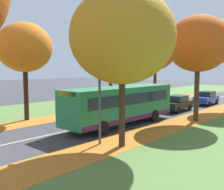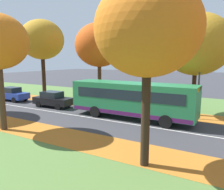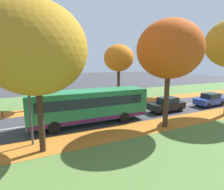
% 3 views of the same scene
% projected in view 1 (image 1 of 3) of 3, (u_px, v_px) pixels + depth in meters
% --- Properties ---
extents(grass_verge_left, '(12.00, 90.00, 0.01)m').
position_uv_depth(grass_verge_left, '(98.00, 103.00, 33.58)').
color(grass_verge_left, '#517538').
rests_on(grass_verge_left, ground).
extents(leaf_litter_left, '(2.80, 60.00, 0.00)m').
position_uv_depth(leaf_litter_left, '(88.00, 112.00, 26.08)').
color(leaf_litter_left, '#B26B23').
rests_on(leaf_litter_left, grass_verge_left).
extents(leaf_litter_right, '(2.80, 60.00, 0.00)m').
position_uv_depth(leaf_litter_right, '(169.00, 126.00, 19.92)').
color(leaf_litter_right, '#B26B23').
rests_on(leaf_litter_right, grass_verge_right).
extents(road_centre_line, '(0.12, 80.00, 0.01)m').
position_uv_depth(road_centre_line, '(160.00, 110.00, 27.42)').
color(road_centre_line, silver).
rests_on(road_centre_line, ground).
extents(tree_left_near, '(4.58, 4.58, 8.20)m').
position_uv_depth(tree_left_near, '(24.00, 48.00, 21.75)').
color(tree_left_near, black).
rests_on(tree_left_near, ground).
extents(tree_left_mid, '(4.08, 4.08, 7.87)m').
position_uv_depth(tree_left_mid, '(111.00, 54.00, 29.42)').
color(tree_left_mid, '#422D1E').
rests_on(tree_left_mid, ground).
extents(tree_left_far, '(5.41, 5.41, 9.05)m').
position_uv_depth(tree_left_far, '(155.00, 52.00, 35.52)').
color(tree_left_far, '#382619').
rests_on(tree_left_far, ground).
extents(tree_right_near, '(5.78, 5.78, 8.72)m').
position_uv_depth(tree_right_near, '(122.00, 37.00, 14.23)').
color(tree_right_near, '#382619').
rests_on(tree_right_near, ground).
extents(tree_right_mid, '(5.14, 5.14, 8.71)m').
position_uv_depth(tree_right_mid, '(198.00, 44.00, 21.39)').
color(tree_right_mid, '#422D1E').
rests_on(tree_right_mid, ground).
extents(streetlamp_right, '(1.89, 0.28, 6.00)m').
position_uv_depth(streetlamp_right, '(95.00, 80.00, 15.10)').
color(streetlamp_right, '#47474C').
rests_on(streetlamp_right, ground).
extents(bus, '(2.73, 10.42, 2.98)m').
position_uv_depth(bus, '(121.00, 103.00, 20.25)').
color(bus, '#237A47').
rests_on(bus, ground).
extents(car_black_lead, '(1.90, 4.26, 1.62)m').
position_uv_depth(car_black_lead, '(177.00, 103.00, 26.88)').
color(car_black_lead, black).
rests_on(car_black_lead, ground).
extents(car_blue_following, '(1.88, 4.25, 1.62)m').
position_uv_depth(car_blue_following, '(207.00, 98.00, 31.78)').
color(car_blue_following, '#233D9E').
rests_on(car_blue_following, ground).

